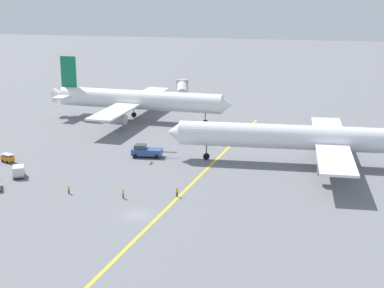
# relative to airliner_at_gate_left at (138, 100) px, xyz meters

# --- Properties ---
(ground_plane) EXTENTS (600.00, 600.00, 0.00)m
(ground_plane) POSITION_rel_airliner_at_gate_left_xyz_m (19.50, -62.69, -5.46)
(ground_plane) COLOR slate
(taxiway_stripe) EXTENTS (13.72, 119.32, 0.01)m
(taxiway_stripe) POSITION_rel_airliner_at_gate_left_xyz_m (23.85, -52.69, -5.45)
(taxiway_stripe) COLOR yellow
(taxiway_stripe) RESTS_ON ground
(airliner_at_gate_left) EXTENTS (49.79, 44.51, 16.33)m
(airliner_at_gate_left) POSITION_rel_airliner_at_gate_left_xyz_m (0.00, 0.00, 0.00)
(airliner_at_gate_left) COLOR white
(airliner_at_gate_left) RESTS_ON ground
(airliner_being_pushed) EXTENTS (60.95, 42.70, 16.01)m
(airliner_being_pushed) POSITION_rel_airliner_at_gate_left_xyz_m (47.00, -29.81, -0.03)
(airliner_being_pushed) COLOR white
(airliner_being_pushed) RESTS_ON ground
(pushback_tug) EXTENTS (9.56, 3.45, 2.92)m
(pushback_tug) POSITION_rel_airliner_at_gate_left_xyz_m (11.55, -31.79, -4.22)
(pushback_tug) COLOR #2D4C8C
(pushback_tug) RESTS_ON ground
(gse_baggage_cart_trailing) EXTENTS (3.13, 2.52, 1.71)m
(gse_baggage_cart_trailing) POSITION_rel_airliner_at_gate_left_xyz_m (-14.91, -41.36, -4.59)
(gse_baggage_cart_trailing) COLOR orange
(gse_baggage_cart_trailing) RESTS_ON ground
(gse_container_dolly_flat) EXTENTS (3.35, 3.83, 2.15)m
(gse_container_dolly_flat) POSITION_rel_airliner_at_gate_left_xyz_m (-7.95, -49.68, -4.28)
(gse_container_dolly_flat) COLOR slate
(gse_container_dolly_flat) RESTS_ON ground
(ground_crew_ramp_agent_by_cones) EXTENTS (0.36, 0.36, 1.72)m
(ground_crew_ramp_agent_by_cones) POSITION_rel_airliner_at_gate_left_xyz_m (14.78, -56.11, -4.56)
(ground_crew_ramp_agent_by_cones) COLOR #4C4C51
(ground_crew_ramp_agent_by_cones) RESTS_ON ground
(ground_crew_marshaller_foreground) EXTENTS (0.36, 0.36, 1.62)m
(ground_crew_marshaller_foreground) POSITION_rel_airliner_at_gate_left_xyz_m (4.86, -55.97, -4.62)
(ground_crew_marshaller_foreground) COLOR #2D3351
(ground_crew_marshaller_foreground) RESTS_ON ground
(ground_crew_wing_walker_right) EXTENTS (0.36, 0.50, 1.68)m
(ground_crew_wing_walker_right) POSITION_rel_airliner_at_gate_left_xyz_m (23.50, -53.41, -4.58)
(ground_crew_wing_walker_right) COLOR black
(ground_crew_wing_walker_right) RESTS_ON ground
(traffic_cone_wingtip_starboard) EXTENTS (0.44, 0.44, 0.60)m
(traffic_cone_wingtip_starboard) POSITION_rel_airliner_at_gate_left_xyz_m (13.95, -35.83, -5.18)
(traffic_cone_wingtip_starboard) COLOR orange
(traffic_cone_wingtip_starboard) RESTS_ON ground
(traffic_cone_nose_right) EXTENTS (0.44, 0.44, 0.60)m
(traffic_cone_nose_right) POSITION_rel_airliner_at_gate_left_xyz_m (13.95, -36.85, -5.18)
(traffic_cone_nose_right) COLOR orange
(traffic_cone_nose_right) RESTS_ON ground
(jet_bridge) EXTENTS (7.18, 17.76, 6.17)m
(jet_bridge) POSITION_rel_airliner_at_gate_left_xyz_m (5.91, 25.44, -1.06)
(jet_bridge) COLOR #B7B7BC
(jet_bridge) RESTS_ON ground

